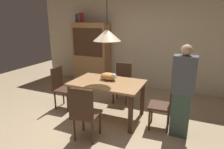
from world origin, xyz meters
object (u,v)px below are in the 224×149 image
dining_table (107,87)px  book_red_tall (81,18)px  hutch_bookcase (91,55)px  cat_sleeping (109,76)px  chair_near_front (85,112)px  chair_right_side (165,102)px  book_blue_wide (78,18)px  person_standing (182,92)px  chair_far_back (123,81)px  chair_left_side (62,86)px  pendant_lamp (107,35)px  book_green_slim (80,18)px

dining_table → book_red_tall: 2.82m
dining_table → hutch_bookcase: size_ratio=0.76×
dining_table → cat_sleeping: (-0.02, 0.12, 0.18)m
chair_near_front → hutch_bookcase: hutch_bookcase is taller
hutch_bookcase → cat_sleeping: bearing=-51.3°
chair_right_side → book_blue_wide: size_ratio=3.88×
chair_right_side → hutch_bookcase: (-2.51, 1.80, 0.38)m
dining_table → chair_right_side: size_ratio=1.51×
chair_right_side → person_standing: size_ratio=0.59×
chair_far_back → hutch_bookcase: bearing=145.8°
chair_near_front → book_blue_wide: book_blue_wide is taller
chair_left_side → person_standing: person_standing is taller
cat_sleeping → hutch_bookcase: hutch_bookcase is taller
pendant_lamp → chair_far_back: bearing=90.5°
book_red_tall → chair_right_side: bearing=-32.6°
chair_far_back → book_green_slim: 2.46m
pendant_lamp → book_green_slim: size_ratio=5.00×
hutch_bookcase → book_blue_wide: size_ratio=7.71×
hutch_bookcase → book_green_slim: bearing=179.8°
chair_near_front → cat_sleeping: chair_near_front is taller
cat_sleeping → book_red_tall: size_ratio=1.40×
chair_right_side → pendant_lamp: bearing=-179.7°
hutch_bookcase → person_standing: size_ratio=1.18×
cat_sleeping → person_standing: bearing=-9.0°
chair_left_side → hutch_bookcase: bearing=97.8°
chair_left_side → chair_far_back: bearing=38.2°
dining_table → person_standing: size_ratio=0.89×
chair_far_back → chair_near_front: (0.02, -1.76, 0.00)m
chair_near_front → person_standing: (1.40, 0.77, 0.27)m
dining_table → chair_near_front: size_ratio=1.51×
chair_far_back → person_standing: (1.41, -0.98, 0.27)m
chair_left_side → book_red_tall: size_ratio=3.32×
chair_far_back → hutch_bookcase: hutch_bookcase is taller
book_blue_wide → chair_far_back: bearing=-27.5°
chair_near_front → book_green_slim: bearing=123.1°
person_standing → chair_near_front: bearing=-151.0°
chair_left_side → book_red_tall: 2.41m
cat_sleeping → person_standing: (1.43, -0.23, -0.04)m
dining_table → book_green_slim: book_green_slim is taller
chair_far_back → book_blue_wide: book_blue_wide is taller
chair_far_back → person_standing: 1.74m
book_red_tall → person_standing: size_ratio=0.18×
book_green_slim → chair_left_side: bearing=-71.3°
cat_sleeping → book_blue_wide: 2.70m
cat_sleeping → dining_table: bearing=-78.7°
pendant_lamp → person_standing: 1.66m
hutch_bookcase → book_blue_wide: bearing=179.8°
dining_table → book_green_slim: (-1.74, 1.81, 1.33)m
chair_right_side → hutch_bookcase: hutch_bookcase is taller
dining_table → chair_far_back: 0.89m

